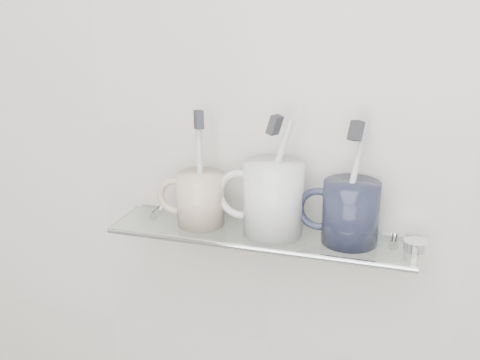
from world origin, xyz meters
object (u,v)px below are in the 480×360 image
at_px(mug_center, 273,198).
at_px(shelf_glass, 261,235).
at_px(mug_right, 351,213).
at_px(mug_left, 201,199).

bearing_deg(mug_center, shelf_glass, -151.86).
distance_m(shelf_glass, mug_center, 0.07).
bearing_deg(mug_right, mug_left, 158.62).
bearing_deg(shelf_glass, mug_left, 177.34).
relative_size(shelf_glass, mug_right, 5.01).
relative_size(mug_left, mug_center, 0.74).
xyz_separation_m(shelf_glass, mug_right, (0.14, 0.00, 0.05)).
relative_size(mug_left, mug_right, 0.90).
distance_m(mug_left, mug_right, 0.25).
relative_size(shelf_glass, mug_left, 5.59).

